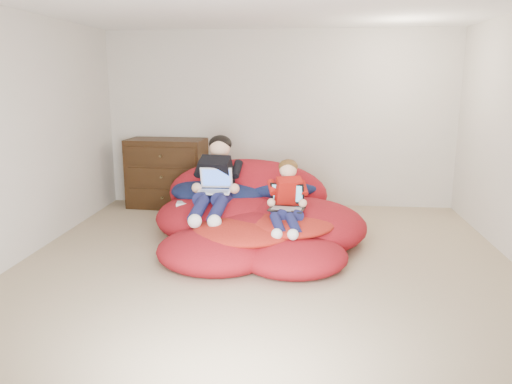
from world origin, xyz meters
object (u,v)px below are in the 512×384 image
object	(u,v)px
beanbag_pile	(254,217)
laptop_black	(287,202)
older_boy	(216,177)
dresser	(167,173)
laptop_white	(215,185)
younger_boy	(287,196)

from	to	relation	value
beanbag_pile	laptop_black	bearing A→B (deg)	-45.65
older_boy	beanbag_pile	bearing A→B (deg)	-2.32
beanbag_pile	older_boy	world-z (taller)	older_boy
dresser	laptop_black	distance (m)	2.56
laptop_black	laptop_white	bearing A→B (deg)	157.73
older_boy	laptop_white	bearing A→B (deg)	-90.00
dresser	laptop_black	bearing A→B (deg)	-45.50
dresser	younger_boy	world-z (taller)	dresser
laptop_black	dresser	bearing A→B (deg)	134.50
dresser	beanbag_pile	world-z (taller)	dresser
younger_boy	laptop_black	bearing A→B (deg)	-90.00
beanbag_pile	laptop_black	size ratio (longest dim) A/B	6.01
dresser	laptop_black	world-z (taller)	dresser
laptop_white	laptop_black	bearing A→B (deg)	-22.27
beanbag_pile	younger_boy	bearing A→B (deg)	-44.70
dresser	younger_boy	xyz separation A→B (m)	(1.79, -1.81, 0.13)
dresser	beanbag_pile	bearing A→B (deg)	-45.46
older_boy	laptop_white	world-z (taller)	older_boy
beanbag_pile	laptop_white	distance (m)	0.58
beanbag_pile	older_boy	distance (m)	0.63
laptop_white	older_boy	bearing A→B (deg)	90.00
older_boy	laptop_black	size ratio (longest dim) A/B	3.01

